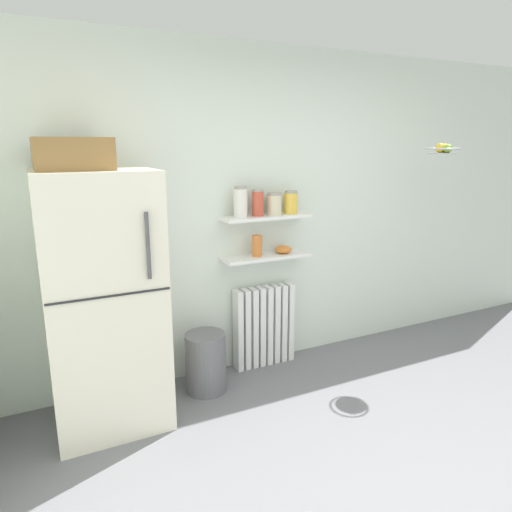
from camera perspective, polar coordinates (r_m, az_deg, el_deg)
The scene contains 14 objects.
ground_plane at distance 3.16m, azimuth 15.20°, elevation -22.77°, with size 7.04×7.04×0.00m, color slate.
back_wall at distance 3.87m, azimuth 1.12°, elevation 5.49°, with size 7.04×0.10×2.60m, color silver.
refrigerator at distance 3.18m, azimuth -18.42°, elevation -4.62°, with size 0.72×0.71×1.89m.
radiator at distance 3.98m, azimuth 1.00°, elevation -8.58°, with size 0.53×0.12×0.69m.
wall_shelf_lower at distance 3.76m, azimuth 1.24°, elevation -0.07°, with size 0.74×0.22×0.03m, color white.
wall_shelf_upper at distance 3.70m, azimuth 1.27°, elevation 4.84°, with size 0.74×0.22×0.03m, color white.
storage_jar_0 at distance 3.58m, azimuth -1.92°, elevation 6.65°, with size 0.11×0.11×0.24m.
storage_jar_1 at distance 3.65m, azimuth 0.23°, elevation 6.57°, with size 0.09×0.09×0.21m.
storage_jar_2 at distance 3.72m, azimuth 2.30°, elevation 6.43°, with size 0.12×0.12×0.18m.
storage_jar_3 at distance 3.79m, azimuth 4.30°, elevation 6.61°, with size 0.11×0.11×0.19m.
vase at distance 3.70m, azimuth 0.14°, elevation 1.27°, with size 0.08×0.08×0.17m, color #CC7033.
shelf_bowl at distance 3.83m, azimuth 3.36°, elevation 0.83°, with size 0.14×0.14×0.06m, color orange.
trash_bin at distance 3.64m, azimuth -6.20°, elevation -12.86°, with size 0.31×0.31×0.46m, color slate.
hanging_fruit_basket at distance 4.25m, azimuth 22.06°, elevation 12.08°, with size 0.28×0.28×0.09m.
Camera 1 is at (-1.77, -1.35, 1.85)m, focal length 32.53 mm.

